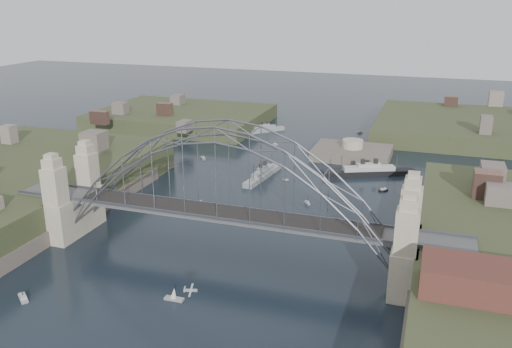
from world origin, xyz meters
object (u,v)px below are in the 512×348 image
Objects in this scene: bridge at (223,192)px; naval_cruiser_far at (265,130)px; naval_cruiser_near at (263,174)px; ocean_liner at (369,172)px; fort_island at (352,159)px; wharf_shed at (502,284)px.

naval_cruiser_far is at bearing 103.43° from bridge.
ocean_liner reaches higher than naval_cruiser_near.
naval_cruiser_far is at bearing 138.01° from ocean_liner.
bridge is 6.63× the size of naval_cruiser_far.
fort_island is at bearing 80.27° from bridge.
wharf_shed is at bearing -58.08° from naval_cruiser_far.
ocean_liner is at bearing -41.99° from naval_cruiser_far.
bridge is 4.39× the size of naval_cruiser_near.
naval_cruiser_far is 0.53× the size of ocean_liner.
fort_island is 1.74× the size of naval_cruiser_far.
fort_island is 40.35m from naval_cruiser_far.
naval_cruiser_near is 49.78m from naval_cruiser_far.
bridge is at bearing -76.57° from naval_cruiser_far.
fort_island is 16.29m from ocean_liner.
naval_cruiser_near is 1.51× the size of naval_cruiser_far.
wharf_shed reaches higher than naval_cruiser_far.
ocean_liner is at bearing 110.05° from wharf_shed.
fort_island is at bearing 114.49° from ocean_liner.
bridge reaches higher than wharf_shed.
naval_cruiser_near is 0.80× the size of ocean_liner.
bridge reaches higher than naval_cruiser_far.
naval_cruiser_near is (-7.04, 44.32, -11.44)m from bridge.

